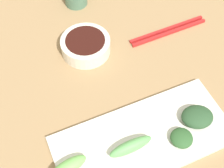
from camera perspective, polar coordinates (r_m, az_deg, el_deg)
tabletop at (r=0.75m, az=-0.14°, el=-4.06°), size 2.10×2.10×0.02m
sauce_bowl at (r=0.82m, az=-4.83°, el=7.11°), size 0.13×0.13×0.04m
serving_plate at (r=0.69m, az=5.77°, el=-9.93°), size 0.17×0.39×0.01m
broccoli_leafy_0 at (r=0.72m, az=15.28°, el=-5.79°), size 0.08×0.08×0.03m
broccoli_leafy_1 at (r=0.69m, az=12.56°, el=-9.59°), size 0.05×0.05×0.02m
broccoli_stalk_2 at (r=0.65m, az=-8.03°, el=-14.75°), size 0.04×0.09×0.03m
broccoli_stalk_3 at (r=0.66m, az=3.42°, el=-11.28°), size 0.03×0.10×0.03m
chopsticks at (r=0.90m, az=10.20°, el=9.49°), size 0.03×0.23×0.01m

